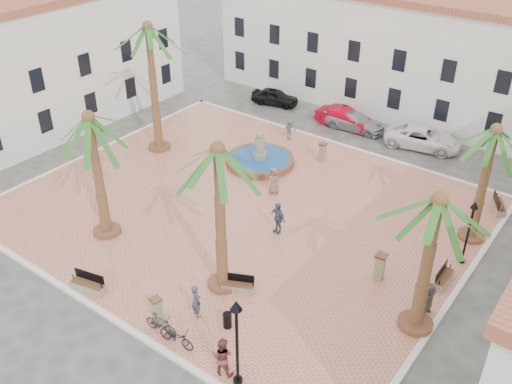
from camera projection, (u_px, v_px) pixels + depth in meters
ground at (243, 209)px, 34.38m from camera, size 120.00×120.00×0.00m
plaza at (243, 208)px, 34.34m from camera, size 26.00×22.00×0.15m
kerb_n at (335, 143)px, 41.85m from camera, size 26.30×0.30×0.16m
kerb_s at (99, 310)px, 26.82m from camera, size 26.30×0.30×0.16m
kerb_e at (453, 296)px, 27.71m from camera, size 0.30×22.30×0.16m
kerb_w at (100, 149)px, 40.97m from camera, size 0.30×22.30×0.16m
building_north at (395, 50)px, 45.55m from camera, size 30.40×7.40×9.50m
building_west at (36, 66)px, 41.45m from camera, size 6.40×24.40×10.00m
fountain at (260, 159)px, 38.84m from camera, size 4.65×4.65×2.40m
palm_nw at (149, 40)px, 36.89m from camera, size 5.12×5.12×9.10m
palm_sw at (91, 132)px, 28.86m from camera, size 5.01×5.01×7.40m
palm_s at (218, 166)px, 24.73m from camera, size 4.87×4.87×7.94m
palm_e at (436, 217)px, 22.82m from camera, size 5.16×5.16×7.11m
palm_ne at (493, 143)px, 28.68m from camera, size 4.70×4.70×6.91m
bench_s at (88, 285)px, 27.83m from camera, size 1.88×0.94×0.95m
bench_se at (238, 286)px, 27.82m from camera, size 1.68×1.16×0.86m
bench_e at (444, 278)px, 28.31m from camera, size 0.53×1.65×0.87m
bench_ne at (498, 206)px, 33.96m from camera, size 1.25×1.76×0.90m
lamppost_s at (237, 329)px, 21.65m from camera, size 0.47×0.47×4.37m
lamppost_e at (471, 222)px, 28.52m from camera, size 0.41×0.41×3.73m
bollard_se at (157, 309)px, 25.83m from camera, size 0.55×0.55×1.31m
bollard_n at (323, 152)px, 39.01m from camera, size 0.53×0.53×1.33m
bollard_e at (380, 266)px, 28.27m from camera, size 0.59×0.59×1.52m
litter_bin at (227, 320)px, 25.64m from camera, size 0.40×0.40×0.78m
cyclist_a at (196, 301)px, 26.00m from camera, size 0.76×0.63×1.78m
bicycle_a at (176, 336)px, 24.67m from camera, size 1.88×0.81×0.96m
cyclist_b at (222, 356)px, 23.10m from camera, size 1.10×0.97×1.88m
bicycle_b at (161, 324)px, 25.26m from camera, size 1.73×0.69×1.01m
pedestrian_fountain_a at (274, 181)px, 35.26m from camera, size 0.93×0.66×1.78m
pedestrian_fountain_b at (278, 218)px, 31.64m from camera, size 1.21×0.75×1.92m
pedestrian_north at (290, 129)px, 41.76m from camera, size 0.99×1.24×1.67m
pedestrian_east at (428, 299)px, 26.09m from camera, size 0.69×1.71×1.80m
car_black at (275, 97)px, 47.89m from camera, size 4.21×2.42×1.35m
car_red at (344, 118)px, 44.07m from camera, size 4.51×1.61×1.48m
car_silver at (355, 121)px, 43.67m from camera, size 4.79×2.19×1.36m
car_white at (423, 138)px, 41.03m from camera, size 5.79×3.51×1.50m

